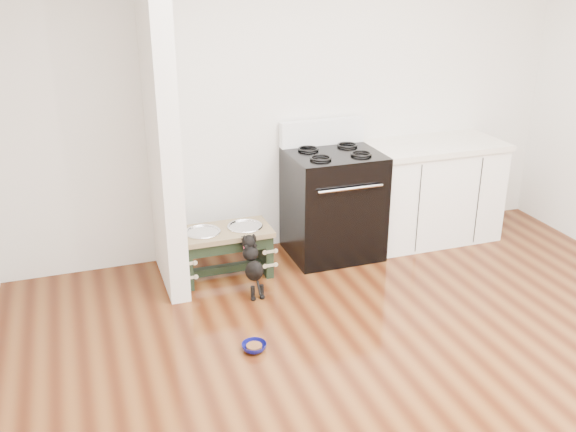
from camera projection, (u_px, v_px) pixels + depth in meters
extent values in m
plane|color=#3F1A0B|center=(435.00, 408.00, 3.74)|extent=(5.00, 5.00, 0.00)
plane|color=silver|center=(293.00, 96.00, 5.42)|extent=(5.00, 0.00, 5.00)
cube|color=silver|center=(160.00, 117.00, 4.71)|extent=(0.15, 0.80, 2.70)
cube|color=black|center=(333.00, 204.00, 5.53)|extent=(0.76, 0.65, 0.92)
cube|color=black|center=(347.00, 224.00, 5.28)|extent=(0.58, 0.02, 0.50)
cylinder|color=silver|center=(351.00, 189.00, 5.13)|extent=(0.56, 0.02, 0.02)
cube|color=white|center=(322.00, 132.00, 5.56)|extent=(0.76, 0.08, 0.22)
torus|color=black|center=(321.00, 158.00, 5.18)|extent=(0.18, 0.18, 0.02)
torus|color=black|center=(361.00, 154.00, 5.28)|extent=(0.18, 0.18, 0.02)
torus|color=black|center=(308.00, 149.00, 5.42)|extent=(0.18, 0.18, 0.02)
torus|color=black|center=(347.00, 145.00, 5.53)|extent=(0.18, 0.18, 0.02)
cube|color=white|center=(431.00, 194.00, 5.86)|extent=(1.20, 0.60, 0.86)
cube|color=beige|center=(435.00, 146.00, 5.69)|extent=(1.24, 0.64, 0.05)
cube|color=black|center=(442.00, 243.00, 5.78)|extent=(1.20, 0.06, 0.10)
cube|color=black|center=(185.00, 261.00, 5.13)|extent=(0.06, 0.36, 0.37)
cube|color=black|center=(264.00, 249.00, 5.33)|extent=(0.06, 0.36, 0.37)
cube|color=black|center=(230.00, 248.00, 5.03)|extent=(0.59, 0.03, 0.09)
cube|color=black|center=(226.00, 269.00, 5.27)|extent=(0.59, 0.06, 0.06)
cube|color=brown|center=(224.00, 232.00, 5.15)|extent=(0.75, 0.40, 0.04)
cylinder|color=silver|center=(203.00, 235.00, 5.09)|extent=(0.26, 0.26, 0.05)
cylinder|color=silver|center=(245.00, 229.00, 5.20)|extent=(0.26, 0.26, 0.05)
torus|color=silver|center=(203.00, 232.00, 5.09)|extent=(0.29, 0.29, 0.02)
torus|color=silver|center=(245.00, 226.00, 5.19)|extent=(0.29, 0.29, 0.02)
cylinder|color=black|center=(253.00, 293.00, 4.90)|extent=(0.03, 0.03, 0.11)
cylinder|color=black|center=(262.00, 291.00, 4.92)|extent=(0.03, 0.03, 0.11)
sphere|color=black|center=(253.00, 299.00, 4.91)|extent=(0.04, 0.04, 0.04)
sphere|color=black|center=(262.00, 297.00, 4.93)|extent=(0.04, 0.04, 0.04)
ellipsoid|color=black|center=(254.00, 271.00, 4.92)|extent=(0.13, 0.30, 0.27)
sphere|color=black|center=(250.00, 253.00, 4.96)|extent=(0.12, 0.12, 0.12)
sphere|color=black|center=(249.00, 242.00, 4.96)|extent=(0.11, 0.11, 0.11)
sphere|color=black|center=(242.00, 239.00, 5.02)|extent=(0.04, 0.04, 0.04)
sphere|color=black|center=(251.00, 237.00, 5.04)|extent=(0.04, 0.04, 0.04)
cylinder|color=black|center=(259.00, 288.00, 4.85)|extent=(0.02, 0.09, 0.10)
torus|color=#EB455D|center=(250.00, 247.00, 4.96)|extent=(0.10, 0.07, 0.09)
imported|color=#0D0D5B|center=(254.00, 347.00, 4.28)|extent=(0.20, 0.20, 0.05)
cylinder|color=#563018|center=(254.00, 347.00, 4.27)|extent=(0.11, 0.11, 0.02)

